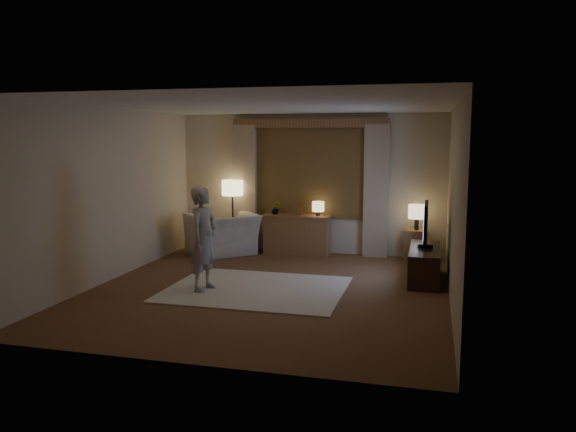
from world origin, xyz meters
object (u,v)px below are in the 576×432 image
(side_table, at_px, (416,245))
(tv_stand, at_px, (424,264))
(sideboard, at_px, (297,236))
(person, at_px, (204,239))
(armchair, at_px, (222,234))

(side_table, distance_m, tv_stand, 1.36)
(side_table, bearing_deg, sideboard, 178.68)
(sideboard, xyz_separation_m, person, (-0.67, -2.79, 0.41))
(armchair, relative_size, person, 0.80)
(armchair, distance_m, side_table, 3.52)
(armchair, height_order, side_table, armchair)
(sideboard, relative_size, side_table, 2.14)
(sideboard, bearing_deg, side_table, -1.32)
(sideboard, height_order, side_table, sideboard)
(side_table, xyz_separation_m, tv_stand, (0.17, -1.34, -0.03))
(sideboard, xyz_separation_m, side_table, (2.17, -0.05, -0.07))
(sideboard, relative_size, armchair, 1.02)
(side_table, bearing_deg, armchair, -174.87)
(sideboard, distance_m, person, 2.90)
(tv_stand, bearing_deg, side_table, 97.11)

